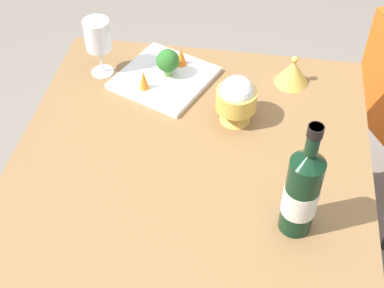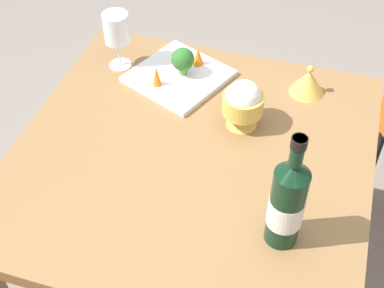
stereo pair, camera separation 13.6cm
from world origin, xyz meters
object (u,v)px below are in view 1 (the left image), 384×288
Objects in this scene: rice_bowl at (236,99)px; serving_plate at (164,78)px; wine_bottle at (302,191)px; wine_glass at (98,36)px; carrot_garnish_right at (144,80)px; broccoli_floret at (168,61)px; rice_bowl_lid at (293,72)px; carrot_garnish_left at (181,57)px.

serving_plate is at bearing -121.77° from rice_bowl.
wine_bottle is at bearing 26.94° from rice_bowl.
wine_glass reaches higher than carrot_garnish_right.
rice_bowl is at bearing 55.70° from broccoli_floret.
serving_plate is (0.05, -0.37, -0.03)m from rice_bowl_lid.
broccoli_floret is at bearing 89.62° from wine_glass.
wine_bottle is 0.62m from broccoli_floret.
wine_glass is 0.57m from rice_bowl_lid.
wine_glass is 2.90× the size of carrot_garnish_right.
carrot_garnish_right is at bearing -132.88° from wine_bottle.
carrot_garnish_left is (-0.06, 0.23, -0.09)m from wine_glass.
rice_bowl is 2.30× the size of carrot_garnish_right.
broccoli_floret is (0.00, 0.20, -0.06)m from wine_glass.
wine_glass reaches higher than carrot_garnish_left.
rice_bowl is 0.43× the size of serving_plate.
rice_bowl_lid is (-0.52, -0.02, -0.08)m from wine_bottle.
rice_bowl_lid is (-0.04, 0.56, -0.09)m from wine_glass.
rice_bowl_lid is 0.43m from carrot_garnish_right.
wine_glass is at bearing -85.91° from rice_bowl_lid.
broccoli_floret is 1.56× the size of carrot_garnish_left.
wine_bottle is at bearing 38.63° from broccoli_floret.
rice_bowl reaches higher than broccoli_floret.
rice_bowl is at bearing 58.23° from serving_plate.
wine_glass is 0.44m from rice_bowl.
rice_bowl is at bearing -38.45° from rice_bowl_lid.
wine_bottle reaches higher than carrot_garnish_right.
wine_bottle is 0.38m from rice_bowl.
broccoli_floret is at bearing -26.30° from carrot_garnish_left.
carrot_garnish_right reaches higher than serving_plate.
carrot_garnish_left is 0.89× the size of carrot_garnish_right.
wine_bottle is 0.60m from carrot_garnish_right.
rice_bowl reaches higher than carrot_garnish_left.
wine_glass reaches higher than rice_bowl.
broccoli_floret is (-0.01, 0.01, 0.06)m from serving_plate.
rice_bowl_lid reaches higher than serving_plate.
rice_bowl_lid is at bearing 141.55° from rice_bowl.
wine_glass is 3.26× the size of carrot_garnish_left.
wine_glass is 0.25m from carrot_garnish_left.
carrot_garnish_left is (-0.02, -0.33, 0.01)m from rice_bowl_lid.
rice_bowl_lid is at bearing 87.11° from carrot_garnish_left.
broccoli_floret is at bearing 120.44° from serving_plate.
serving_plate is at bearing -82.64° from rice_bowl_lid.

